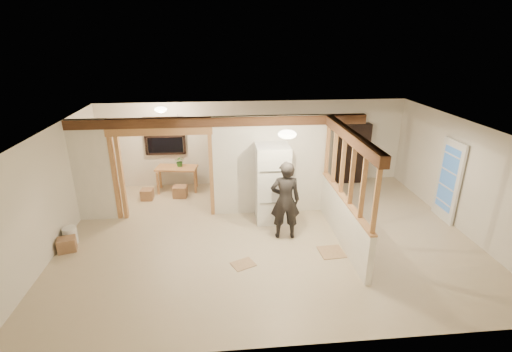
{
  "coord_description": "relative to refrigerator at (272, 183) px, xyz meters",
  "views": [
    {
      "loc": [
        -0.96,
        -7.37,
        4.28
      ],
      "look_at": [
        -0.22,
        0.4,
        1.29
      ],
      "focal_mm": 26.0,
      "sensor_mm": 36.0,
      "label": 1
    }
  ],
  "objects": [
    {
      "name": "floor",
      "position": [
        -0.2,
        -0.76,
        -0.95
      ],
      "size": [
        9.0,
        6.5,
        0.01
      ],
      "primitive_type": "cube",
      "color": "#C0AE8F",
      "rests_on": "ground"
    },
    {
      "name": "ceiling",
      "position": [
        -0.2,
        -0.76,
        1.55
      ],
      "size": [
        9.0,
        6.5,
        0.01
      ],
      "primitive_type": "cube",
      "color": "white"
    },
    {
      "name": "wall_back",
      "position": [
        -0.2,
        2.49,
        0.3
      ],
      "size": [
        9.0,
        0.01,
        2.5
      ],
      "primitive_type": "cube",
      "color": "silver",
      "rests_on": "floor"
    },
    {
      "name": "wall_front",
      "position": [
        -0.2,
        -4.01,
        0.3
      ],
      "size": [
        9.0,
        0.01,
        2.5
      ],
      "primitive_type": "cube",
      "color": "silver",
      "rests_on": "floor"
    },
    {
      "name": "wall_left",
      "position": [
        -4.7,
        -0.76,
        0.3
      ],
      "size": [
        0.01,
        6.5,
        2.5
      ],
      "primitive_type": "cube",
      "color": "silver",
      "rests_on": "floor"
    },
    {
      "name": "wall_right",
      "position": [
        4.3,
        -0.76,
        0.3
      ],
      "size": [
        0.01,
        6.5,
        2.5
      ],
      "primitive_type": "cube",
      "color": "silver",
      "rests_on": "floor"
    },
    {
      "name": "partition_left_stub",
      "position": [
        -4.25,
        0.44,
        0.3
      ],
      "size": [
        0.9,
        0.12,
        2.5
      ],
      "primitive_type": "cube",
      "color": "silver",
      "rests_on": "floor"
    },
    {
      "name": "partition_center",
      "position": [
        -0.0,
        0.44,
        0.3
      ],
      "size": [
        2.8,
        0.12,
        2.5
      ],
      "primitive_type": "cube",
      "color": "silver",
      "rests_on": "floor"
    },
    {
      "name": "doorway_frame",
      "position": [
        -2.6,
        0.44,
        0.15
      ],
      "size": [
        2.46,
        0.14,
        2.2
      ],
      "primitive_type": "cube",
      "color": "tan",
      "rests_on": "floor"
    },
    {
      "name": "header_beam_back",
      "position": [
        -1.2,
        0.44,
        1.43
      ],
      "size": [
        7.0,
        0.18,
        0.22
      ],
      "primitive_type": "cube",
      "color": "#53311C",
      "rests_on": "ceiling"
    },
    {
      "name": "header_beam_right",
      "position": [
        1.4,
        -1.16,
        1.43
      ],
      "size": [
        0.18,
        3.3,
        0.22
      ],
      "primitive_type": "cube",
      "color": "#53311C",
      "rests_on": "ceiling"
    },
    {
      "name": "pony_wall",
      "position": [
        1.4,
        -1.16,
        -0.45
      ],
      "size": [
        0.12,
        3.2,
        1.0
      ],
      "primitive_type": "cube",
      "color": "silver",
      "rests_on": "floor"
    },
    {
      "name": "stud_partition",
      "position": [
        1.4,
        -1.16,
        0.71
      ],
      "size": [
        0.14,
        3.2,
        1.32
      ],
      "primitive_type": "cube",
      "color": "tan",
      "rests_on": "pony_wall"
    },
    {
      "name": "window_back",
      "position": [
        -2.8,
        2.41,
        0.6
      ],
      "size": [
        1.12,
        0.1,
        1.1
      ],
      "primitive_type": "cube",
      "color": "black",
      "rests_on": "wall_back"
    },
    {
      "name": "french_door",
      "position": [
        4.22,
        -0.36,
        0.05
      ],
      "size": [
        0.12,
        0.86,
        2.0
      ],
      "primitive_type": "cube",
      "color": "white",
      "rests_on": "floor"
    },
    {
      "name": "ceiling_dome_main",
      "position": [
        0.1,
        -1.26,
        1.53
      ],
      "size": [
        0.36,
        0.36,
        0.16
      ],
      "primitive_type": "ellipsoid",
      "color": "#FFEABF",
      "rests_on": "ceiling"
    },
    {
      "name": "ceiling_dome_util",
      "position": [
        -2.7,
        1.54,
        1.53
      ],
      "size": [
        0.32,
        0.32,
        0.14
      ],
      "primitive_type": "ellipsoid",
      "color": "#FFEABF",
      "rests_on": "ceiling"
    },
    {
      "name": "hanging_bulb",
      "position": [
        -2.2,
        0.84,
        1.23
      ],
      "size": [
        0.07,
        0.07,
        0.07
      ],
      "primitive_type": "ellipsoid",
      "color": "#FFD88C",
      "rests_on": "ceiling"
    },
    {
      "name": "refrigerator",
      "position": [
        0.0,
        0.0,
        0.0
      ],
      "size": [
        0.78,
        0.76,
        1.89
      ],
      "primitive_type": "cube",
      "color": "white",
      "rests_on": "floor"
    },
    {
      "name": "woman",
      "position": [
        0.17,
        -0.87,
        -0.05
      ],
      "size": [
        0.68,
        0.47,
        1.79
      ],
      "primitive_type": "imported",
      "rotation": [
        0.0,
        0.0,
        3.08
      ],
      "color": "black",
      "rests_on": "floor"
    },
    {
      "name": "work_table",
      "position": [
        -2.49,
        2.06,
        -0.59
      ],
      "size": [
        1.22,
        0.75,
        0.72
      ],
      "primitive_type": "cube",
      "rotation": [
        0.0,
        0.0,
        -0.16
      ],
      "color": "tan",
      "rests_on": "floor"
    },
    {
      "name": "potted_plant",
      "position": [
        -2.39,
        2.11,
        -0.07
      ],
      "size": [
        0.29,
        0.25,
        0.31
      ],
      "primitive_type": "imported",
      "rotation": [
        0.0,
        0.0,
        0.04
      ],
      "color": "#2B702C",
      "rests_on": "work_table"
    },
    {
      "name": "shop_vac",
      "position": [
        -4.4,
        1.64,
        -0.69
      ],
      "size": [
        0.52,
        0.52,
        0.52
      ],
      "primitive_type": "cylinder",
      "rotation": [
        0.0,
        0.0,
        -0.35
      ],
      "color": "#B02112",
      "rests_on": "floor"
    },
    {
      "name": "bookshelf",
      "position": [
        2.79,
        2.27,
        -0.04
      ],
      "size": [
        0.91,
        0.3,
        1.82
      ],
      "primitive_type": "cube",
      "color": "black",
      "rests_on": "floor"
    },
    {
      "name": "bucket",
      "position": [
        -4.52,
        -0.71,
        -0.76
      ],
      "size": [
        0.37,
        0.37,
        0.37
      ],
      "primitive_type": "cylinder",
      "rotation": [
        0.0,
        0.0,
        0.29
      ],
      "color": "silver",
      "rests_on": "floor"
    },
    {
      "name": "box_util_a",
      "position": [
        -2.38,
        1.57,
        -0.79
      ],
      "size": [
        0.4,
        0.35,
        0.32
      ],
      "primitive_type": "cube",
      "rotation": [
        0.0,
        0.0,
        -0.08
      ],
      "color": "#986C49",
      "rests_on": "floor"
    },
    {
      "name": "box_util_b",
      "position": [
        -3.27,
        1.49,
        -0.8
      ],
      "size": [
        0.33,
        0.33,
        0.3
      ],
      "primitive_type": "cube",
      "rotation": [
        0.0,
        0.0,
        -0.04
      ],
      "color": "#986C49",
      "rests_on": "floor"
    },
    {
      "name": "box_front",
      "position": [
        -4.49,
        -1.02,
        -0.8
      ],
      "size": [
        0.43,
        0.38,
        0.29
      ],
      "primitive_type": "cube",
      "rotation": [
        0.0,
        0.0,
        0.28
      ],
      "color": "#986C49",
      "rests_on": "floor"
    },
    {
      "name": "floor_panel_near",
      "position": [
        1.05,
        -1.62,
        -0.94
      ],
      "size": [
        0.53,
        0.53,
        0.02
      ],
      "primitive_type": "cube",
      "rotation": [
        0.0,
        0.0,
        0.06
      ],
      "color": "tan",
      "rests_on": "floor"
    },
    {
      "name": "floor_panel_far",
      "position": [
        -0.82,
        -1.88,
        -0.94
      ],
      "size": [
        0.54,
        0.5,
        0.01
      ],
      "primitive_type": "cube",
      "rotation": [
        0.0,
        0.0,
        0.43
      ],
      "color": "tan",
      "rests_on": "floor"
    }
  ]
}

